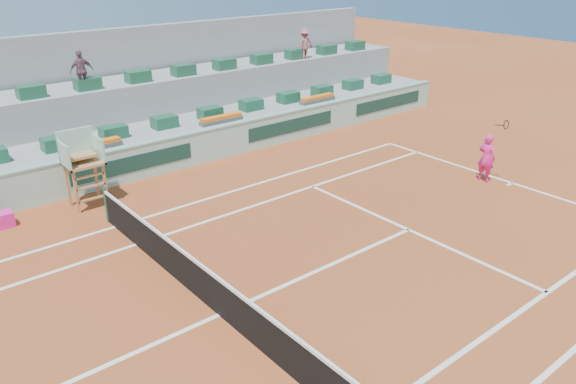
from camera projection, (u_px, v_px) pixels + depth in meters
name	position (u px, v px, depth m)	size (l,w,h in m)	color
ground	(219.00, 315.00, 12.27)	(90.00, 90.00, 0.00)	brown
seating_tier_lower	(51.00, 159.00, 19.62)	(36.00, 4.00, 1.20)	#969693
seating_tier_upper	(33.00, 130.00, 20.48)	(36.00, 2.40, 2.60)	#969693
stadium_back_wall	(16.00, 97.00, 21.25)	(36.00, 0.40, 4.40)	#969693
spectator_mid	(82.00, 71.00, 20.17)	(0.86, 0.36, 1.46)	#734D55
spectator_right	(305.00, 44.00, 26.24)	(0.89, 0.51, 1.37)	#A5525A
court_lines	(219.00, 315.00, 12.27)	(23.89, 11.09, 0.01)	white
tennis_net	(218.00, 295.00, 12.06)	(0.10, 11.97, 1.10)	black
advertising_hoarding	(75.00, 176.00, 18.06)	(36.00, 0.34, 1.26)	#A1CAB7
umpire_chair	(81.00, 158.00, 16.97)	(1.10, 0.90, 2.40)	#9F6C3C
seat_row_lower	(56.00, 143.00, 18.66)	(32.90, 0.60, 0.44)	#1A4F34
seat_row_upper	(31.00, 91.00, 19.45)	(32.90, 0.60, 0.44)	#1A4F34
flower_planters	(16.00, 162.00, 17.25)	(26.80, 0.36, 0.28)	#4F4F4F
tennis_player	(487.00, 158.00, 19.08)	(0.43, 0.88, 2.28)	#FD2191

